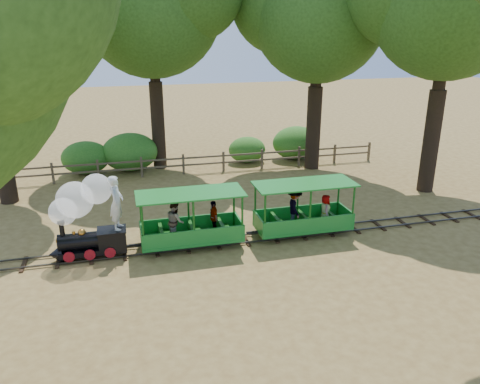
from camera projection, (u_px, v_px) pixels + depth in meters
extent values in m
plane|color=#A58847|center=(246.00, 240.00, 15.85)|extent=(90.00, 90.00, 0.00)
cube|color=#3F3D3A|center=(248.00, 242.00, 15.55)|extent=(22.00, 0.05, 0.05)
cube|color=#3F3D3A|center=(243.00, 235.00, 16.10)|extent=(22.00, 0.05, 0.05)
cube|color=#382314|center=(246.00, 240.00, 15.84)|extent=(0.12, 1.00, 0.05)
cube|color=#382314|center=(92.00, 257.00, 14.68)|extent=(0.12, 1.00, 0.05)
cube|color=#382314|center=(378.00, 225.00, 17.01)|extent=(0.12, 1.00, 0.05)
cube|color=black|center=(93.00, 250.00, 14.61)|extent=(2.04, 0.65, 0.17)
cylinder|color=black|center=(81.00, 241.00, 14.42)|extent=(1.30, 0.52, 0.52)
cylinder|color=black|center=(62.00, 229.00, 14.14)|extent=(0.15, 0.15, 0.41)
sphere|color=#B7792B|center=(82.00, 232.00, 14.33)|extent=(0.24, 0.24, 0.24)
cylinder|color=#B7792B|center=(74.00, 233.00, 14.27)|extent=(0.09, 0.09, 0.09)
cube|color=black|center=(112.00, 238.00, 14.64)|extent=(0.84, 0.65, 0.51)
cube|color=black|center=(112.00, 230.00, 14.54)|extent=(0.88, 0.71, 0.04)
cone|color=black|center=(56.00, 254.00, 14.35)|extent=(0.42, 0.59, 0.59)
cylinder|color=#B7792B|center=(58.00, 241.00, 14.23)|extent=(0.09, 0.13, 0.13)
cylinder|color=maroon|center=(69.00, 257.00, 14.14)|extent=(0.33, 0.06, 0.33)
cylinder|color=maroon|center=(71.00, 248.00, 14.75)|extent=(0.33, 0.06, 0.33)
cylinder|color=maroon|center=(90.00, 255.00, 14.28)|extent=(0.33, 0.06, 0.33)
cylinder|color=maroon|center=(91.00, 245.00, 14.89)|extent=(0.33, 0.06, 0.33)
cylinder|color=maroon|center=(110.00, 253.00, 14.42)|extent=(0.33, 0.06, 0.33)
cylinder|color=maroon|center=(110.00, 243.00, 15.03)|extent=(0.33, 0.06, 0.33)
sphere|color=white|center=(63.00, 212.00, 14.03)|extent=(0.84, 0.84, 0.84)
sphere|color=white|center=(75.00, 200.00, 14.05)|extent=(1.12, 1.12, 1.12)
sphere|color=white|center=(96.00, 189.00, 14.16)|extent=(0.93, 0.93, 0.93)
imported|color=silver|center=(117.00, 203.00, 14.32)|extent=(0.53, 0.70, 1.72)
cube|color=#1B7C29|center=(192.00, 238.00, 15.32)|extent=(3.28, 1.25, 0.10)
cube|color=#135514|center=(192.00, 241.00, 15.36)|extent=(2.95, 0.48, 0.13)
cube|color=#1B7C29|center=(194.00, 237.00, 14.69)|extent=(3.28, 0.06, 0.48)
cube|color=#1B7C29|center=(189.00, 223.00, 15.76)|extent=(3.28, 0.06, 0.48)
cube|color=#1B7C29|center=(190.00, 194.00, 14.80)|extent=(3.42, 1.40, 0.05)
cylinder|color=#135514|center=(143.00, 228.00, 14.18)|extent=(0.07, 0.07, 1.54)
cylinder|color=#135514|center=(141.00, 214.00, 15.21)|extent=(0.07, 0.07, 1.54)
cylinder|color=#135514|center=(242.00, 218.00, 14.91)|extent=(0.07, 0.07, 1.54)
cylinder|color=#135514|center=(234.00, 206.00, 15.94)|extent=(0.07, 0.07, 1.54)
cube|color=#135514|center=(161.00, 234.00, 15.01)|extent=(0.12, 1.06, 0.39)
cube|color=#135514|center=(192.00, 231.00, 15.24)|extent=(0.12, 1.06, 0.39)
cube|color=#135514|center=(221.00, 228.00, 15.47)|extent=(0.12, 1.06, 0.39)
cylinder|color=black|center=(161.00, 248.00, 14.80)|extent=(0.27, 0.06, 0.27)
cylinder|color=black|center=(159.00, 239.00, 15.40)|extent=(0.27, 0.06, 0.27)
cylinder|color=black|center=(225.00, 241.00, 15.29)|extent=(0.27, 0.06, 0.27)
cylinder|color=black|center=(221.00, 233.00, 15.89)|extent=(0.27, 0.06, 0.27)
imported|color=gray|center=(175.00, 221.00, 14.85)|extent=(0.60, 0.71, 1.32)
imported|color=gray|center=(214.00, 217.00, 15.40)|extent=(0.34, 0.69, 1.13)
cube|color=#1B7C29|center=(303.00, 226.00, 16.23)|extent=(3.28, 1.25, 0.10)
cube|color=#135514|center=(303.00, 229.00, 16.26)|extent=(2.95, 0.48, 0.13)
cube|color=#1B7C29|center=(310.00, 225.00, 15.59)|extent=(3.28, 0.06, 0.48)
cube|color=#1B7C29|center=(297.00, 212.00, 16.66)|extent=(3.28, 0.06, 0.48)
cube|color=#1B7C29|center=(305.00, 184.00, 15.71)|extent=(3.42, 1.40, 0.05)
cylinder|color=#135514|center=(265.00, 216.00, 15.08)|extent=(0.07, 0.07, 1.54)
cylinder|color=#135514|center=(255.00, 204.00, 16.12)|extent=(0.07, 0.07, 1.54)
cylinder|color=#135514|center=(353.00, 207.00, 15.81)|extent=(0.07, 0.07, 1.54)
cylinder|color=#135514|center=(338.00, 196.00, 16.85)|extent=(0.07, 0.07, 1.54)
cube|color=#135514|center=(276.00, 222.00, 15.91)|extent=(0.12, 1.06, 0.39)
cube|color=#135514|center=(303.00, 220.00, 16.14)|extent=(0.12, 1.06, 0.39)
cube|color=#135514|center=(329.00, 217.00, 16.37)|extent=(0.12, 1.06, 0.39)
cylinder|color=black|center=(277.00, 235.00, 15.71)|extent=(0.27, 0.06, 0.27)
cylinder|color=black|center=(271.00, 227.00, 16.31)|extent=(0.27, 0.06, 0.27)
cylinder|color=black|center=(334.00, 229.00, 16.20)|extent=(0.27, 0.06, 0.27)
cylinder|color=black|center=(327.00, 221.00, 16.80)|extent=(0.27, 0.06, 0.27)
imported|color=gray|center=(295.00, 207.00, 15.96)|extent=(0.59, 0.91, 1.33)
imported|color=gray|center=(325.00, 210.00, 16.01)|extent=(0.47, 0.61, 1.10)
cylinder|color=#2D2116|center=(2.00, 157.00, 18.70)|extent=(0.70, 0.70, 3.81)
sphere|color=#254716|center=(14.00, 4.00, 16.33)|extent=(4.37, 4.37, 4.37)
cylinder|color=#2D2116|center=(158.00, 126.00, 23.33)|extent=(0.66, 0.66, 4.31)
cylinder|color=#2D2116|center=(154.00, 55.00, 22.19)|extent=(0.50, 0.50, 2.46)
sphere|color=#254716|center=(151.00, 5.00, 21.44)|extent=(6.63, 6.63, 6.63)
cylinder|color=#2D2116|center=(313.00, 128.00, 23.29)|extent=(0.72, 0.72, 4.08)
cylinder|color=#2D2116|center=(317.00, 62.00, 22.21)|extent=(0.54, 0.54, 2.33)
sphere|color=#254716|center=(319.00, 15.00, 21.51)|extent=(6.21, 6.21, 6.21)
sphere|color=#254716|center=(283.00, 1.00, 21.96)|extent=(4.97, 4.97, 4.97)
cylinder|color=#2D2116|center=(431.00, 142.00, 19.95)|extent=(0.68, 0.68, 4.37)
cylinder|color=#2D2116|center=(443.00, 58.00, 18.80)|extent=(0.51, 0.51, 2.50)
sphere|color=#254716|center=(451.00, 0.00, 18.07)|extent=(6.12, 6.12, 6.12)
cube|color=brown|center=(5.00, 177.00, 20.88)|extent=(0.10, 0.10, 1.00)
cube|color=brown|center=(53.00, 173.00, 21.35)|extent=(0.10, 0.10, 1.00)
cube|color=brown|center=(98.00, 170.00, 21.81)|extent=(0.10, 0.10, 1.00)
cube|color=brown|center=(142.00, 167.00, 22.28)|extent=(0.10, 0.10, 1.00)
cube|color=brown|center=(183.00, 164.00, 22.75)|extent=(0.10, 0.10, 1.00)
cube|color=brown|center=(224.00, 162.00, 23.22)|extent=(0.10, 0.10, 1.00)
cube|color=brown|center=(262.00, 159.00, 23.68)|extent=(0.10, 0.10, 1.00)
cube|color=brown|center=(299.00, 156.00, 24.15)|extent=(0.10, 0.10, 1.00)
cube|color=brown|center=(335.00, 154.00, 24.62)|extent=(0.10, 0.10, 1.00)
cube|color=brown|center=(369.00, 151.00, 25.08)|extent=(0.10, 0.10, 1.00)
cube|color=brown|center=(204.00, 157.00, 22.88)|extent=(18.00, 0.06, 0.08)
cube|color=brown|center=(204.00, 164.00, 23.00)|extent=(18.00, 0.06, 0.08)
ellipsoid|color=#2D6B1E|center=(86.00, 158.00, 22.76)|extent=(2.32, 1.78, 1.60)
ellipsoid|color=#2D6B1E|center=(130.00, 152.00, 23.21)|extent=(2.74, 2.11, 1.90)
ellipsoid|color=#2D6B1E|center=(247.00, 150.00, 24.70)|extent=(1.97, 1.52, 1.36)
ellipsoid|color=#2D6B1E|center=(296.00, 143.00, 25.28)|extent=(2.57, 1.98, 1.78)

